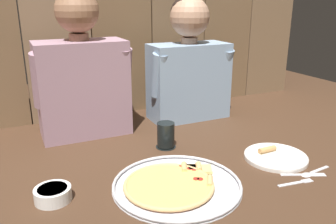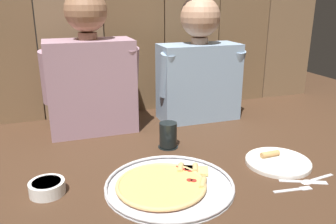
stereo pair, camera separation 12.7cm
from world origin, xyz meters
TOP-DOWN VIEW (x-y plane):
  - ground_plane at (0.00, 0.00)m, footprint 3.20×3.20m
  - pizza_tray at (-0.11, -0.11)m, footprint 0.42×0.42m
  - dinner_plate at (0.33, -0.09)m, footprint 0.24×0.24m
  - drinking_glass at (0.00, 0.18)m, footprint 0.08×0.08m
  - dipping_bowl at (-0.47, -0.03)m, footprint 0.11×0.11m
  - table_fork at (0.27, -0.26)m, footprint 0.13×0.03m
  - table_knife at (0.33, -0.23)m, footprint 0.15×0.08m
  - table_spoon at (0.36, -0.23)m, footprint 0.14×0.04m
  - diner_left at (-0.26, 0.48)m, footprint 0.41×0.20m
  - diner_right at (0.26, 0.48)m, footprint 0.42×0.20m

SIDE VIEW (x-z plane):
  - ground_plane at x=0.00m, z-range 0.00..0.00m
  - table_knife at x=0.33m, z-range 0.00..0.00m
  - table_fork at x=0.27m, z-range 0.00..0.01m
  - table_spoon at x=0.36m, z-range 0.00..0.01m
  - dinner_plate at x=0.33m, z-range -0.01..0.03m
  - pizza_tray at x=-0.11m, z-range 0.00..0.02m
  - dipping_bowl at x=-0.47m, z-range 0.00..0.04m
  - drinking_glass at x=0.00m, z-range 0.00..0.10m
  - diner_right at x=0.26m, z-range -0.02..0.58m
  - diner_left at x=-0.26m, z-range -0.03..0.60m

